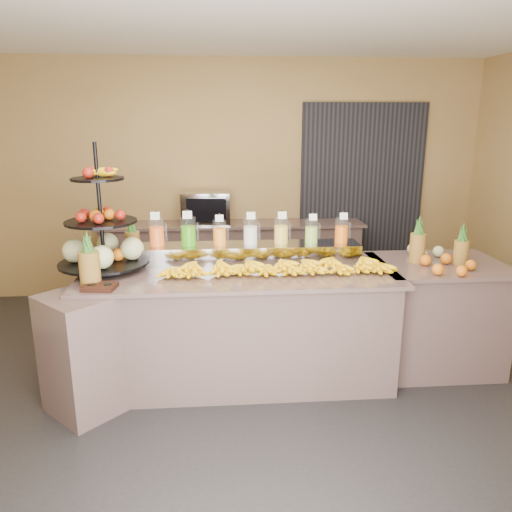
{
  "coord_description": "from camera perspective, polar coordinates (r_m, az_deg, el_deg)",
  "views": [
    {
      "loc": [
        -0.17,
        -3.51,
        2.09
      ],
      "look_at": [
        0.13,
        0.3,
        1.05
      ],
      "focal_mm": 35.0,
      "sensor_mm": 36.0,
      "label": 1
    }
  ],
  "objects": [
    {
      "name": "juice_pitcher_lime",
      "position": [
        4.27,
        6.35,
        2.68
      ],
      "size": [
        0.11,
        0.12,
        0.27
      ],
      "color": "silver",
      "rests_on": "pitcher_tray"
    },
    {
      "name": "juice_pitcher_milk",
      "position": [
        4.2,
        -0.64,
        2.69
      ],
      "size": [
        0.12,
        0.13,
        0.3
      ],
      "color": "silver",
      "rests_on": "pitcher_tray"
    },
    {
      "name": "room_envelope",
      "position": [
        4.32,
        0.2,
        12.35
      ],
      "size": [
        6.04,
        5.02,
        2.82
      ],
      "color": "olive",
      "rests_on": "ground"
    },
    {
      "name": "pineapple_left_b",
      "position": [
        4.47,
        -13.92,
        1.62
      ],
      "size": [
        0.13,
        0.13,
        0.39
      ],
      "rotation": [
        0.0,
        0.0,
        -0.09
      ],
      "color": "brown",
      "rests_on": "buffet_counter"
    },
    {
      "name": "right_counter",
      "position": [
        4.63,
        19.72,
        -6.25
      ],
      "size": [
        1.08,
        0.88,
        0.93
      ],
      "color": "gray",
      "rests_on": "ground"
    },
    {
      "name": "back_ledge",
      "position": [
        5.99,
        -2.74,
        -0.54
      ],
      "size": [
        3.1,
        0.55,
        0.93
      ],
      "color": "gray",
      "rests_on": "ground"
    },
    {
      "name": "buffet_counter",
      "position": [
        4.11,
        -3.46,
        -8.12
      ],
      "size": [
        2.75,
        1.25,
        0.93
      ],
      "color": "gray",
      "rests_on": "ground"
    },
    {
      "name": "juice_pitcher_green",
      "position": [
        4.2,
        -7.74,
        2.62
      ],
      "size": [
        0.13,
        0.13,
        0.31
      ],
      "color": "silver",
      "rests_on": "pitcher_tray"
    },
    {
      "name": "right_fruit_pile",
      "position": [
        4.36,
        20.43,
        -0.15
      ],
      "size": [
        0.46,
        0.44,
        0.24
      ],
      "color": "brown",
      "rests_on": "right_counter"
    },
    {
      "name": "pitcher_tray",
      "position": [
        4.25,
        -0.63,
        0.38
      ],
      "size": [
        1.85,
        0.3,
        0.15
      ],
      "primitive_type": "cube",
      "color": "gray",
      "rests_on": "buffet_counter"
    },
    {
      "name": "fruit_stand",
      "position": [
        4.14,
        -16.44,
        1.91
      ],
      "size": [
        0.85,
        0.85,
        1.01
      ],
      "rotation": [
        0.0,
        0.0,
        -0.21
      ],
      "color": "black",
      "rests_on": "buffet_counter"
    },
    {
      "name": "juice_pitcher_lemon",
      "position": [
        4.23,
        2.89,
        2.74
      ],
      "size": [
        0.12,
        0.13,
        0.3
      ],
      "color": "silver",
      "rests_on": "pitcher_tray"
    },
    {
      "name": "juice_pitcher_orange_a",
      "position": [
        4.22,
        -11.26,
        2.51
      ],
      "size": [
        0.13,
        0.13,
        0.31
      ],
      "color": "silver",
      "rests_on": "pitcher_tray"
    },
    {
      "name": "juice_pitcher_orange_b",
      "position": [
        4.2,
        -4.18,
        2.53
      ],
      "size": [
        0.11,
        0.12,
        0.27
      ],
      "color": "silver",
      "rests_on": "pitcher_tray"
    },
    {
      "name": "juice_pitcher_orange_c",
      "position": [
        4.33,
        9.74,
        2.75
      ],
      "size": [
        0.11,
        0.12,
        0.28
      ],
      "color": "silver",
      "rests_on": "pitcher_tray"
    },
    {
      "name": "pineapple_left_a",
      "position": [
        3.8,
        -18.51,
        -0.97
      ],
      "size": [
        0.15,
        0.15,
        0.41
      ],
      "rotation": [
        0.0,
        0.0,
        -0.39
      ],
      "color": "brown",
      "rests_on": "buffet_counter"
    },
    {
      "name": "condiment_caddy",
      "position": [
        3.73,
        -17.42,
        -3.37
      ],
      "size": [
        0.25,
        0.2,
        0.03
      ],
      "primitive_type": "cube",
      "rotation": [
        0.0,
        0.0,
        -0.15
      ],
      "color": "black",
      "rests_on": "buffet_counter"
    },
    {
      "name": "oven_warmer",
      "position": [
        5.85,
        -5.67,
        5.53
      ],
      "size": [
        0.58,
        0.42,
        0.37
      ],
      "primitive_type": "cube",
      "rotation": [
        0.0,
        0.0,
        -0.06
      ],
      "color": "gray",
      "rests_on": "back_ledge"
    },
    {
      "name": "ground",
      "position": [
        4.09,
        -1.6,
        -15.52
      ],
      "size": [
        6.0,
        6.0,
        0.0
      ],
      "primitive_type": "plane",
      "color": "black",
      "rests_on": "ground"
    },
    {
      "name": "banana_heap",
      "position": [
        3.92,
        2.57,
        -0.98
      ],
      "size": [
        1.89,
        0.17,
        0.16
      ],
      "color": "yellow",
      "rests_on": "buffet_counter"
    }
  ]
}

